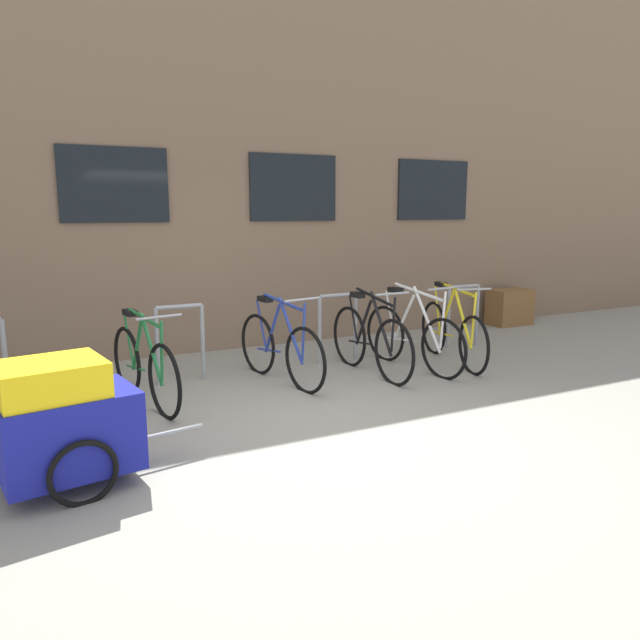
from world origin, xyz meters
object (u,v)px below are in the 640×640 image
Objects in this scene: bicycle_yellow at (452,332)px; bike_trailer at (65,422)px; bicycle_blue at (280,348)px; bicycle_green at (144,366)px; bicycle_white at (413,337)px; bicycle_black at (370,341)px; planter_box at (509,307)px.

bicycle_yellow is 4.90m from bike_trailer.
bicycle_green is at bearing -175.26° from bicycle_blue.
bicycle_green is (-3.19, 0.05, -0.01)m from bicycle_white.
bicycle_black reaches higher than planter_box.
bicycle_black is at bearing -0.84° from bicycle_green.
bicycle_yellow reaches higher than bicycle_blue.
bicycle_white is (1.68, -0.18, 0.00)m from bicycle_blue.
bike_trailer is at bearing -143.10° from bicycle_blue.
bicycle_black is at bearing -156.53° from planter_box.
bicycle_black is at bearing 24.93° from bike_trailer.
bike_trailer is at bearing -155.07° from bicycle_black.
bicycle_yellow is (1.21, 0.01, -0.01)m from bicycle_black.
bicycle_yellow reaches higher than bicycle_green.
bicycle_white is (0.59, -0.01, -0.01)m from bicycle_black.
planter_box is at bearing 32.73° from bicycle_yellow.
bicycle_white is 0.62m from bicycle_yellow.
bicycle_yellow reaches higher than bike_trailer.
bicycle_blue is at bearing 36.90° from bike_trailer.
bicycle_blue reaches higher than planter_box.
bicycle_green is at bearing 179.56° from bicycle_yellow.
bicycle_white reaches higher than bicycle_green.
planter_box is at bearing 27.52° from bicycle_white.
bike_trailer is (-2.33, -1.75, 0.09)m from bicycle_blue.
bike_trailer is (-0.82, -1.62, 0.09)m from bicycle_green.
bicycle_green reaches higher than bike_trailer.
bicycle_blue is 2.39× the size of planter_box.
bicycle_white is 0.98× the size of bicycle_yellow.
bicycle_black reaches higher than bicycle_green.
bicycle_green is (-1.51, -0.13, -0.00)m from bicycle_blue.
bicycle_black is 1.16× the size of bike_trailer.
bicycle_white reaches higher than planter_box.
bicycle_green is 2.41× the size of planter_box.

